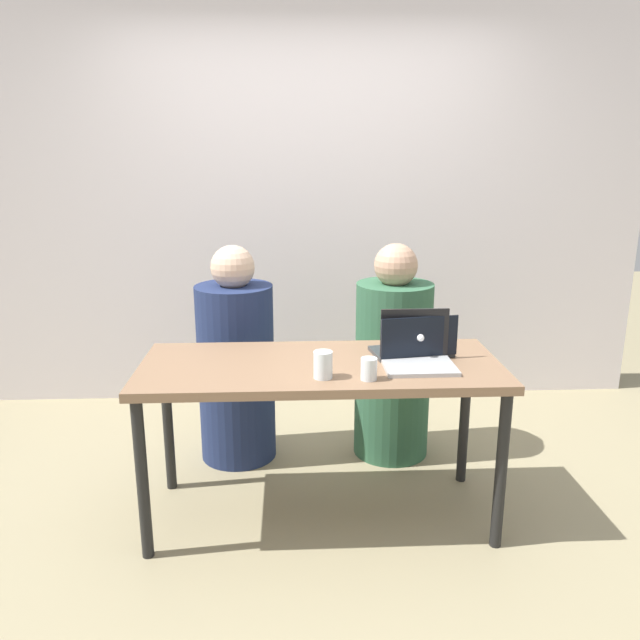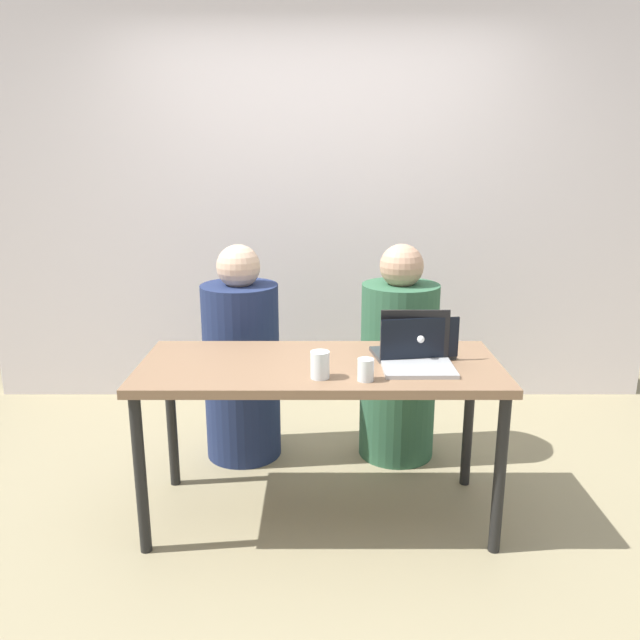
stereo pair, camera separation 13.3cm
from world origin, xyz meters
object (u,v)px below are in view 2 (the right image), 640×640
(laptop_front_right, at_px, (417,356))
(person_on_right, at_px, (398,364))
(laptop_back_right, at_px, (415,348))
(water_glass_center, at_px, (321,367))
(water_glass_right, at_px, (366,371))
(person_on_left, at_px, (242,365))

(laptop_front_right, bearing_deg, person_on_right, 88.63)
(laptop_back_right, distance_m, water_glass_center, 0.50)
(person_on_right, bearing_deg, water_glass_right, 73.55)
(water_glass_right, bearing_deg, person_on_left, 126.11)
(water_glass_right, distance_m, water_glass_center, 0.18)
(person_on_right, relative_size, water_glass_right, 12.96)
(person_on_left, height_order, water_glass_right, person_on_left)
(person_on_right, bearing_deg, water_glass_center, 62.11)
(person_on_right, bearing_deg, laptop_front_right, 88.82)
(laptop_back_right, relative_size, laptop_front_right, 1.25)
(laptop_back_right, xyz_separation_m, water_glass_center, (-0.43, -0.27, 0.01))
(person_on_right, height_order, laptop_front_right, person_on_right)
(person_on_right, xyz_separation_m, water_glass_right, (-0.25, -0.85, 0.27))
(laptop_back_right, bearing_deg, water_glass_right, 41.56)
(laptop_front_right, bearing_deg, water_glass_right, -144.70)
(laptop_back_right, height_order, water_glass_center, laptop_back_right)
(person_on_left, height_order, laptop_front_right, person_on_left)
(person_on_left, bearing_deg, water_glass_right, 140.88)
(laptop_back_right, distance_m, water_glass_right, 0.39)
(person_on_right, distance_m, laptop_back_right, 0.61)
(water_glass_center, bearing_deg, water_glass_right, -9.35)
(person_on_left, xyz_separation_m, water_glass_right, (0.62, -0.85, 0.27))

